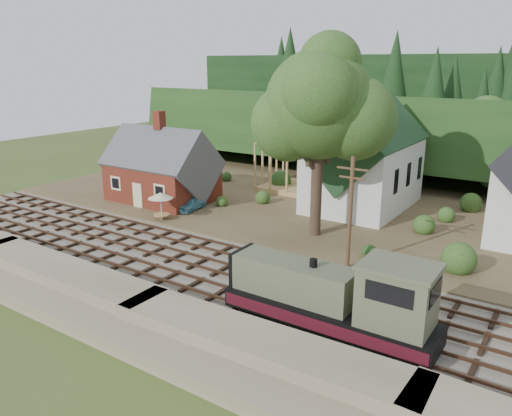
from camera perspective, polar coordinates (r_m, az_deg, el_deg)
The scene contains 16 objects.
ground at distance 34.60m, azimuth -3.98°, elevation -7.41°, with size 140.00×140.00×0.00m, color #384C1E.
embankment at distance 29.08m, azimuth -14.53°, elevation -12.82°, with size 64.00×5.00×1.60m, color #7F7259.
railroad_bed at distance 34.56m, azimuth -3.98°, elevation -7.29°, with size 64.00×11.00×0.16m, color #726B5B.
village_flat at distance 49.13m, azimuth 8.94°, elevation -0.13°, with size 64.00×26.00×0.30m, color brown.
hillside at distance 71.09m, azimuth 17.23°, elevation 4.33°, with size 70.00×28.00×8.00m, color #1E3F19.
ridge at distance 86.32m, azimuth 20.39°, elevation 6.06°, with size 80.00×20.00×12.00m, color black.
depot at distance 51.66m, azimuth -10.68°, elevation 4.11°, with size 10.80×7.41×9.00m.
church at distance 48.71m, azimuth 12.19°, elevation 5.65°, with size 8.40×15.17×13.00m.
timber_frame at distance 54.47m, azimuth 5.16°, elevation 5.01°, with size 8.20×6.20×6.99m.
lattice_tower at distance 58.89m, azimuth 8.21°, elevation 12.41°, with size 3.20×3.20×12.12m.
big_tree at distance 39.25m, azimuth 7.50°, elevation 10.81°, with size 10.90×8.40×14.70m.
telegraph_pole_near at distance 34.03m, azimuth 10.72°, elevation -0.45°, with size 2.20×0.28×8.00m.
locomotive at distance 26.73m, azimuth 9.14°, elevation -10.26°, with size 11.39×2.85×4.57m.
car_blue at distance 48.00m, azimuth -7.41°, elevation 0.52°, with size 1.49×3.71×1.26m, color #57A0BB.
car_green at distance 56.99m, azimuth -12.64°, elevation 2.79°, with size 1.36×3.91×1.29m, color #72A370.
patio_set at distance 45.07m, azimuth -10.86°, elevation 1.28°, with size 2.24×2.24×2.49m.
Camera 1 is at (19.56, -24.91, 13.92)m, focal length 35.00 mm.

